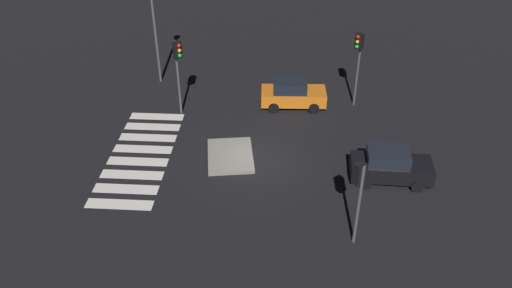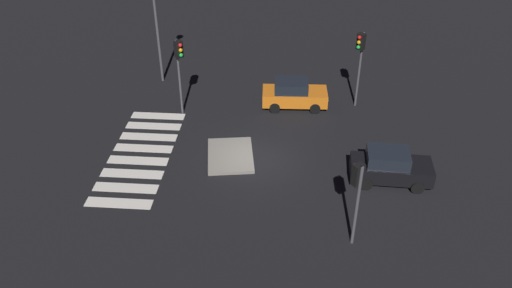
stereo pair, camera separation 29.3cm
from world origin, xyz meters
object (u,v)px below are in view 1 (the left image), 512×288
car_black (390,166)px  traffic_light_south (178,60)px  traffic_light_west (359,52)px  traffic_island (230,156)px  traffic_light_north (359,184)px  street_lamp (153,8)px  car_orange (293,94)px

car_black → traffic_light_south: size_ratio=0.87×
traffic_light_west → traffic_island: bearing=-7.0°
traffic_island → traffic_light_north: 8.81m
car_black → street_lamp: street_lamp is taller
car_orange → traffic_light_south: 7.29m
car_orange → traffic_light_west: traffic_light_west is taller
car_black → street_lamp: (-9.95, -13.75, 4.21)m
traffic_island → car_orange: 6.63m
traffic_light_west → traffic_light_south: bearing=-38.2°
traffic_island → car_black: 8.29m
car_orange → street_lamp: 10.23m
car_orange → street_lamp: (-2.81, -8.89, 4.21)m
car_black → traffic_light_north: traffic_light_north is taller
traffic_island → car_orange: size_ratio=0.86×
traffic_island → traffic_light_west: 9.88m
car_black → traffic_island: bearing=172.2°
traffic_island → traffic_light_south: (-4.31, -3.35, 3.46)m
traffic_island → street_lamp: bearing=-146.6°
traffic_island → car_black: bearing=80.1°
traffic_island → car_black: size_ratio=0.86×
car_orange → traffic_light_south: size_ratio=0.86×
traffic_island → traffic_light_south: traffic_light_south is taller
traffic_light_south → traffic_light_west: size_ratio=0.98×
car_black → street_lamp: 17.48m
traffic_light_west → street_lamp: size_ratio=0.65×
traffic_light_north → street_lamp: street_lamp is taller
traffic_island → traffic_light_north: bearing=45.3°
car_orange → traffic_light_north: 12.04m
traffic_island → traffic_light_south: size_ratio=0.74×
car_black → traffic_light_south: bearing=155.6°
car_black → traffic_light_south: 13.11m
car_orange → car_black: 8.63m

